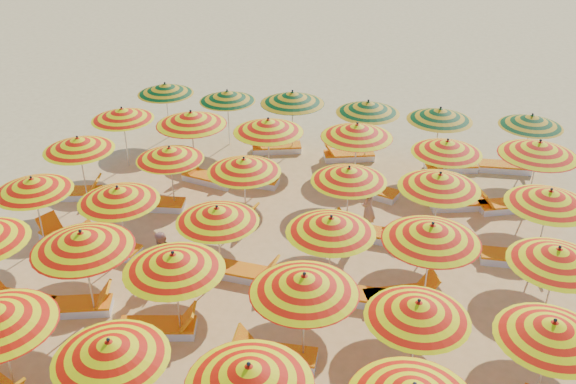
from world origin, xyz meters
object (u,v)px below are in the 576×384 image
(umbrella_32, at_px, (292,98))
(lounger_21, at_px, (516,258))
(umbrella_29, at_px, (539,148))
(lounger_18, at_px, (154,204))
(umbrella_2, at_px, (110,350))
(umbrella_35, at_px, (532,121))
(umbrella_17, at_px, (558,256))
(lounger_26, at_px, (506,205))
(umbrella_30, at_px, (165,89))
(umbrella_14, at_px, (217,214))
(lounger_11, at_px, (65,240))
(umbrella_15, at_px, (331,225))
(lounger_22, at_px, (208,178))
(lounger_30, at_px, (506,167))
(umbrella_7, at_px, (82,241))
(umbrella_9, at_px, (304,284))
(umbrella_10, at_px, (418,310))
(umbrella_31, at_px, (227,96))
(lounger_28, at_px, (348,155))
(lounger_17, at_px, (75,193))
(umbrella_12, at_px, (32,185))
(umbrella_34, at_px, (440,114))
(umbrella_26, at_px, (268,126))
(lounger_13, at_px, (246,273))
(beachgoer_b, at_px, (162,257))
(umbrella_13, at_px, (118,195))
(lounger_16, at_px, (571,331))
(lounger_14, at_px, (348,295))
(umbrella_19, at_px, (170,153))
(lounger_12, at_px, (109,247))
(lounger_25, at_px, (457,203))
(umbrella_11, at_px, (553,330))
(umbrella_27, at_px, (357,131))
(umbrella_20, at_px, (244,165))
(umbrella_23, at_px, (550,198))
(umbrella_33, at_px, (368,107))
(umbrella_18, at_px, (78,144))
(umbrella_28, at_px, (447,147))
(lounger_9, at_px, (274,355))
(lounger_27, at_px, (275,148))
(lounger_29, at_px, (449,166))
(lounger_8, at_px, (160,327))
(lounger_15, at_px, (402,296))
(umbrella_16, at_px, (432,233))
(umbrella_24, at_px, (122,114))
(lounger_23, at_px, (250,179))

(umbrella_32, height_order, lounger_21, umbrella_32)
(umbrella_29, xyz_separation_m, lounger_18, (-10.77, -2.48, -1.93))
(umbrella_2, distance_m, umbrella_35, 15.01)
(umbrella_17, height_order, lounger_26, umbrella_17)
(lounger_18, bearing_deg, umbrella_30, -80.59)
(umbrella_14, height_order, lounger_11, umbrella_14)
(umbrella_15, distance_m, lounger_22, 7.00)
(lounger_18, distance_m, lounger_30, 11.50)
(umbrella_7, relative_size, lounger_21, 1.43)
(umbrella_9, bearing_deg, umbrella_10, -1.53)
(umbrella_14, bearing_deg, umbrella_31, 107.27)
(lounger_28, bearing_deg, lounger_17, 12.46)
(umbrella_12, bearing_deg, lounger_26, 22.58)
(umbrella_34, bearing_deg, umbrella_26, -154.76)
(lounger_13, distance_m, beachgoer_b, 2.11)
(umbrella_10, height_order, lounger_13, umbrella_10)
(lounger_13, distance_m, lounger_18, 4.54)
(umbrella_13, relative_size, lounger_16, 1.49)
(umbrella_15, bearing_deg, lounger_14, -15.71)
(umbrella_7, bearing_deg, umbrella_15, 23.20)
(umbrella_19, bearing_deg, lounger_30, 27.32)
(lounger_12, xyz_separation_m, lounger_25, (8.98, 4.67, 0.00))
(umbrella_11, bearing_deg, lounger_13, 158.77)
(umbrella_27, height_order, lounger_17, umbrella_27)
(umbrella_2, height_order, umbrella_12, umbrella_2)
(umbrella_20, bearing_deg, umbrella_23, -0.05)
(umbrella_13, relative_size, lounger_25, 1.49)
(umbrella_33, xyz_separation_m, lounger_25, (3.13, -2.47, -1.82))
(umbrella_19, xyz_separation_m, umbrella_33, (5.04, 4.58, 0.15))
(lounger_16, relative_size, lounger_30, 1.02)
(umbrella_18, distance_m, umbrella_28, 10.70)
(umbrella_35, xyz_separation_m, lounger_9, (-5.63, -10.37, -1.72))
(umbrella_33, bearing_deg, lounger_18, -140.12)
(umbrella_13, height_order, umbrella_27, umbrella_27)
(umbrella_10, xyz_separation_m, lounger_27, (-5.52, 9.93, -1.75))
(umbrella_12, bearing_deg, umbrella_2, -46.05)
(umbrella_31, relative_size, lounger_12, 1.19)
(umbrella_20, relative_size, umbrella_30, 0.94)
(lounger_22, distance_m, lounger_29, 7.99)
(umbrella_2, relative_size, umbrella_27, 0.89)
(lounger_8, xyz_separation_m, lounger_30, (7.84, 10.21, 0.00))
(umbrella_11, bearing_deg, lounger_15, 136.86)
(umbrella_16, bearing_deg, umbrella_20, 154.24)
(lounger_18, bearing_deg, umbrella_13, 89.59)
(umbrella_24, bearing_deg, umbrella_28, -0.21)
(umbrella_31, bearing_deg, umbrella_14, -72.73)
(umbrella_29, bearing_deg, lounger_16, -84.04)
(lounger_23, xyz_separation_m, lounger_25, (6.45, 0.05, 0.00))
(umbrella_7, relative_size, umbrella_30, 1.05)
(umbrella_35, bearing_deg, umbrella_13, -143.67)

